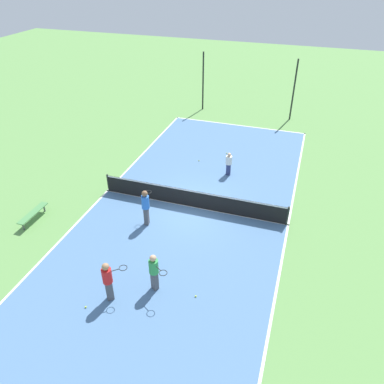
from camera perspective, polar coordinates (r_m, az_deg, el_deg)
The scene contains 14 objects.
ground_plane at distance 18.86m, azimuth 0.00°, elevation -2.29°, with size 80.00×80.00×0.00m, color #60934C.
court_surface at distance 18.85m, azimuth 0.00°, elevation -2.27°, with size 9.64×21.89×0.02m.
tennis_net at distance 18.56m, azimuth 0.00°, elevation -0.94°, with size 9.44×0.10×1.01m.
bench at distance 19.28m, azimuth -23.06°, elevation -3.04°, with size 0.36×1.84×0.45m.
player_coach_red at distance 14.03m, azimuth -12.71°, elevation -12.81°, with size 0.92×0.86×1.75m.
player_near_blue at distance 17.22m, azimuth -7.08°, elevation -1.98°, with size 0.49×0.98×1.84m.
player_far_green at distance 14.16m, azimuth -5.81°, elevation -11.75°, with size 0.97×0.77×1.66m.
player_far_white at distance 21.26m, azimuth 5.62°, elevation 4.47°, with size 0.40×0.40×1.38m.
tennis_ball_midcourt at distance 22.94m, azimuth 1.07°, elevation 4.82°, with size 0.07×0.07×0.07m, color #CCE033.
tennis_ball_near_net at distance 14.66m, azimuth -15.90°, elevation -16.50°, with size 0.07×0.07×0.07m, color #CCE033.
tennis_ball_far_baseline at distance 23.90m, azimuth 5.31°, elevation 5.92°, with size 0.07×0.07×0.07m, color #CCE033.
tennis_ball_left_sideline at distance 14.47m, azimuth 0.57°, elevation -15.59°, with size 0.07×0.07×0.07m, color #CCE033.
fence_post_back_left at distance 30.37m, azimuth 1.69°, elevation 16.48°, with size 0.12×0.12×4.48m.
fence_post_back_right at distance 29.25m, azimuth 15.24°, elevation 14.72°, with size 0.12×0.12×4.48m.
Camera 1 is at (4.80, -14.60, 10.93)m, focal length 35.00 mm.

